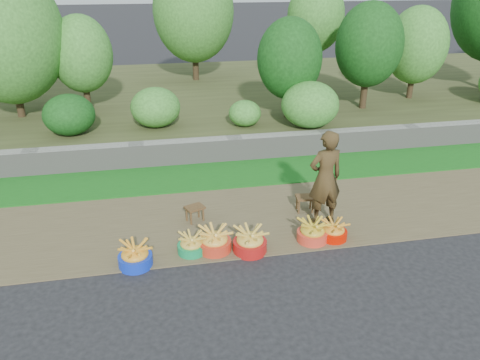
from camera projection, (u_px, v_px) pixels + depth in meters
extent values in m
plane|color=black|center=(282.00, 255.00, 7.31)|extent=(120.00, 120.00, 0.00)
cube|color=brown|center=(263.00, 217.00, 8.43)|extent=(80.00, 2.50, 0.02)
cube|color=#166318|center=(242.00, 173.00, 10.21)|extent=(80.00, 1.50, 0.04)
cube|color=gray|center=(234.00, 149.00, 10.86)|extent=(80.00, 0.35, 0.55)
cube|color=#404623|center=(207.00, 98.00, 15.26)|extent=(80.00, 10.00, 0.50)
cylinder|color=#302415|center=(411.00, 81.00, 14.06)|extent=(0.17, 0.17, 1.02)
ellipsoid|color=#3D832D|center=(417.00, 45.00, 13.63)|extent=(1.78, 1.78, 2.22)
cylinder|color=#302415|center=(365.00, 87.00, 12.99)|extent=(0.19, 0.19, 1.19)
ellipsoid|color=#144914|center=(369.00, 45.00, 12.52)|extent=(1.80, 1.80, 2.25)
cylinder|color=#302415|center=(87.00, 92.00, 12.82)|extent=(0.17, 0.17, 1.04)
ellipsoid|color=#3D832D|center=(81.00, 54.00, 12.40)|extent=(1.63, 1.63, 2.04)
cylinder|color=#302415|center=(313.00, 63.00, 14.68)|extent=(0.24, 0.24, 1.78)
ellipsoid|color=#3D832D|center=(316.00, 16.00, 14.10)|extent=(1.72, 1.72, 2.15)
cylinder|color=#302415|center=(17.00, 93.00, 12.19)|extent=(0.19, 0.19, 1.28)
ellipsoid|color=#3D832D|center=(6.00, 34.00, 11.58)|extent=(2.80, 2.80, 3.49)
cylinder|color=#302415|center=(288.00, 98.00, 12.21)|extent=(0.17, 0.17, 1.02)
ellipsoid|color=#144914|center=(290.00, 59.00, 11.80)|extent=(1.65, 1.65, 2.06)
cylinder|color=#302415|center=(195.00, 58.00, 16.31)|extent=(0.21, 0.21, 1.49)
ellipsoid|color=#3D832D|center=(193.00, 11.00, 15.67)|extent=(2.71, 2.71, 3.39)
ellipsoid|color=#3D832D|center=(155.00, 107.00, 11.48)|extent=(1.22, 1.22, 0.97)
ellipsoid|color=#144914|center=(69.00, 115.00, 10.92)|extent=(1.20, 1.20, 0.96)
ellipsoid|color=#3D832D|center=(245.00, 113.00, 11.59)|extent=(0.80, 0.80, 0.64)
ellipsoid|color=#3D832D|center=(310.00, 105.00, 11.41)|extent=(1.41, 1.41, 1.13)
cylinder|color=#0F2EC3|center=(136.00, 260.00, 7.01)|extent=(0.51, 0.51, 0.18)
ellipsoid|color=orange|center=(135.00, 252.00, 6.96)|extent=(0.45, 0.45, 0.29)
cylinder|color=#10884A|center=(192.00, 249.00, 7.33)|extent=(0.44, 0.44, 0.16)
ellipsoid|color=gold|center=(191.00, 242.00, 7.28)|extent=(0.39, 0.39, 0.25)
cylinder|color=red|center=(215.00, 246.00, 7.38)|extent=(0.53, 0.53, 0.19)
ellipsoid|color=gold|center=(214.00, 237.00, 7.32)|extent=(0.47, 0.47, 0.30)
cylinder|color=#A71413|center=(250.00, 246.00, 7.37)|extent=(0.54, 0.54, 0.19)
ellipsoid|color=gold|center=(250.00, 238.00, 7.30)|extent=(0.47, 0.47, 0.31)
cylinder|color=red|center=(312.00, 236.00, 7.65)|extent=(0.50, 0.50, 0.18)
ellipsoid|color=gold|center=(313.00, 229.00, 7.59)|extent=(0.44, 0.44, 0.29)
cylinder|color=red|center=(333.00, 235.00, 7.71)|extent=(0.45, 0.45, 0.16)
ellipsoid|color=orange|center=(334.00, 228.00, 7.66)|extent=(0.40, 0.40, 0.26)
cube|color=#4F361C|center=(195.00, 208.00, 8.16)|extent=(0.39, 0.34, 0.04)
cylinder|color=#4F361C|center=(191.00, 218.00, 8.10)|extent=(0.03, 0.03, 0.24)
cylinder|color=#4F361C|center=(203.00, 215.00, 8.22)|extent=(0.03, 0.03, 0.24)
cylinder|color=#4F361C|center=(187.00, 214.00, 8.22)|extent=(0.03, 0.03, 0.24)
cylinder|color=#4F361C|center=(199.00, 211.00, 8.35)|extent=(0.03, 0.03, 0.24)
cube|color=#4F361C|center=(305.00, 197.00, 8.50)|extent=(0.36, 0.29, 0.04)
cylinder|color=#4F361C|center=(299.00, 207.00, 8.47)|extent=(0.04, 0.04, 0.26)
cylinder|color=#4F361C|center=(313.00, 206.00, 8.49)|extent=(0.04, 0.04, 0.26)
cylinder|color=#4F361C|center=(297.00, 203.00, 8.63)|extent=(0.04, 0.04, 0.26)
cylinder|color=#4F361C|center=(311.00, 202.00, 8.65)|extent=(0.04, 0.04, 0.26)
imported|color=black|center=(325.00, 178.00, 7.90)|extent=(0.66, 0.48, 1.68)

